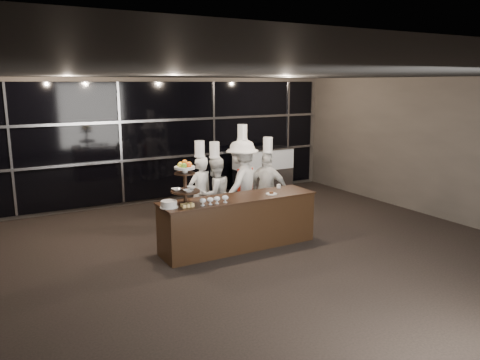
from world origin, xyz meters
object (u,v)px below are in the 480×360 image
layer_cake (169,204)px  chef_a (200,193)px  chef_c (242,183)px  buffet_counter (239,222)px  display_case (263,169)px  display_stand (185,179)px  chef_b (215,194)px  chef_d (267,188)px

layer_cake → chef_a: bearing=47.3°
chef_c → buffet_counter: bearing=-122.8°
buffet_counter → display_case: bearing=51.6°
layer_cake → buffet_counter: bearing=2.2°
buffet_counter → display_stand: (-1.00, -0.00, 0.87)m
chef_b → display_case: bearing=40.7°
chef_a → chef_d: chef_d is taller
layer_cake → chef_d: bearing=19.7°
layer_cake → chef_a: (1.10, 1.19, -0.19)m
chef_a → display_stand: bearing=-124.8°
display_stand → chef_c: (1.68, 1.05, -0.44)m
chef_a → chef_c: chef_c is taller
layer_cake → display_case: size_ratio=0.20×
display_stand → chef_c: chef_c is taller
chef_b → chef_d: size_ratio=0.97×
layer_cake → chef_c: 2.27m
layer_cake → display_case: 4.98m
chef_d → chef_c: bearing=154.2°
display_case → chef_b: size_ratio=0.84×
buffet_counter → chef_d: bearing=36.1°
display_case → chef_a: size_ratio=0.83×
layer_cake → chef_a: chef_a is taller
chef_c → chef_b: bearing=179.1°
display_case → chef_b: 3.21m
display_case → chef_b: bearing=-139.3°
layer_cake → chef_c: bearing=28.9°
chef_c → layer_cake: bearing=-151.1°
buffet_counter → display_stand: size_ratio=3.81×
chef_d → layer_cake: bearing=-160.3°
chef_b → buffet_counter: bearing=-93.5°
display_stand → display_case: (3.50, 3.15, -0.65)m
chef_a → buffet_counter: bearing=-79.8°
buffet_counter → display_stand: 1.33m
layer_cake → chef_d: 2.60m
display_stand → chef_a: bearing=55.2°
buffet_counter → display_case: size_ratio=1.90×
buffet_counter → chef_a: (-0.21, 1.14, 0.32)m
chef_a → chef_b: size_ratio=1.02×
buffet_counter → layer_cake: layer_cake is taller
display_case → display_stand: bearing=-138.0°
chef_a → chef_c: size_ratio=0.87×
chef_b → chef_d: bearing=-12.2°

